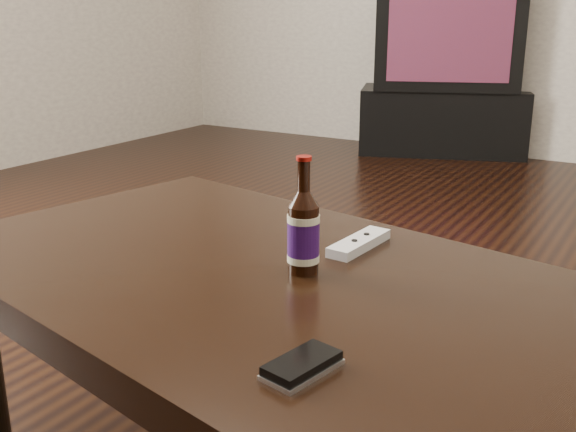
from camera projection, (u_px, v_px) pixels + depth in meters
The scene contains 7 objects.
floor at pixel (254, 358), 1.80m from camera, with size 5.00×6.00×0.01m, color black.
tv_stand at pixel (442, 120), 4.38m from camera, with size 1.03×0.52×0.41m, color black.
tv at pixel (448, 36), 4.22m from camera, with size 1.01×0.82×0.65m.
coffee_table at pixel (261, 302), 1.17m from camera, with size 1.35×0.95×0.46m.
beer_bottle at pixel (303, 232), 1.12m from camera, with size 0.06×0.06×0.20m.
phone at pixel (302, 366), 0.82m from camera, with size 0.07×0.11×0.02m.
remote at pixel (359, 243), 1.26m from camera, with size 0.06×0.17×0.02m.
Camera 1 is at (0.91, -1.34, 0.89)m, focal length 42.00 mm.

